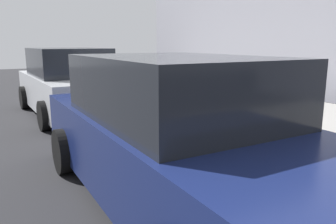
% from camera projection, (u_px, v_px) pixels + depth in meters
% --- Properties ---
extents(ground_plane, '(40.00, 40.00, 0.00)m').
position_uv_depth(ground_plane, '(167.00, 124.00, 7.63)').
color(ground_plane, black).
extents(sidewalk_curb, '(18.00, 5.00, 0.14)m').
position_uv_depth(sidewalk_curb, '(250.00, 110.00, 8.79)').
color(sidewalk_curb, gray).
rests_on(sidewalk_curb, ground_plane).
extents(suitcase_black_0, '(0.38, 0.28, 0.82)m').
position_uv_depth(suitcase_black_0, '(279.00, 125.00, 5.32)').
color(suitcase_black_0, black).
rests_on(suitcase_black_0, sidewalk_curb).
extents(suitcase_red_1, '(0.48, 0.28, 0.80)m').
position_uv_depth(suitcase_red_1, '(255.00, 126.00, 5.80)').
color(suitcase_red_1, red).
rests_on(suitcase_red_1, sidewalk_curb).
extents(suitcase_silver_2, '(0.39, 0.24, 1.01)m').
position_uv_depth(suitcase_silver_2, '(235.00, 115.00, 6.23)').
color(suitcase_silver_2, '#9EA0A8').
rests_on(suitcase_silver_2, sidewalk_curb).
extents(suitcase_teal_3, '(0.38, 0.21, 0.78)m').
position_uv_depth(suitcase_teal_3, '(220.00, 114.00, 6.68)').
color(suitcase_teal_3, '#0F606B').
rests_on(suitcase_teal_3, sidewalk_curb).
extents(suitcase_navy_4, '(0.46, 0.22, 0.57)m').
position_uv_depth(suitcase_navy_4, '(202.00, 111.00, 7.10)').
color(suitcase_navy_4, navy).
rests_on(suitcase_navy_4, sidewalk_curb).
extents(suitcase_olive_5, '(0.51, 0.23, 1.08)m').
position_uv_depth(suitcase_olive_5, '(189.00, 101.00, 7.59)').
color(suitcase_olive_5, '#59601E').
rests_on(suitcase_olive_5, sidewalk_curb).
extents(suitcase_maroon_6, '(0.40, 0.21, 0.82)m').
position_uv_depth(suitcase_maroon_6, '(179.00, 100.00, 8.11)').
color(suitcase_maroon_6, maroon).
rests_on(suitcase_maroon_6, sidewalk_curb).
extents(suitcase_black_7, '(0.38, 0.21, 0.70)m').
position_uv_depth(suitcase_black_7, '(169.00, 97.00, 8.53)').
color(suitcase_black_7, black).
rests_on(suitcase_black_7, sidewalk_curb).
extents(fire_hydrant, '(0.39, 0.21, 0.81)m').
position_uv_depth(fire_hydrant, '(153.00, 89.00, 9.21)').
color(fire_hydrant, '#99999E').
rests_on(fire_hydrant, sidewalk_curb).
extents(bollard_post, '(0.16, 0.16, 0.69)m').
position_uv_depth(bollard_post, '(137.00, 89.00, 9.79)').
color(bollard_post, '#333338').
rests_on(bollard_post, sidewalk_curb).
extents(parked_car_navy_0, '(4.79, 2.18, 1.68)m').
position_uv_depth(parked_car_navy_0, '(175.00, 135.00, 3.79)').
color(parked_car_navy_0, '#141E4C').
rests_on(parked_car_navy_0, ground_plane).
extents(parked_car_silver_1, '(4.55, 2.18, 1.70)m').
position_uv_depth(parked_car_silver_1, '(69.00, 84.00, 8.51)').
color(parked_car_silver_1, '#B2B5BA').
rests_on(parked_car_silver_1, ground_plane).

